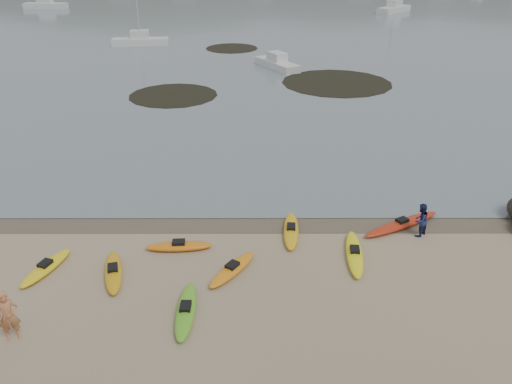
{
  "coord_description": "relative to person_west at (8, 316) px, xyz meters",
  "views": [
    {
      "loc": [
        -0.03,
        -21.5,
        12.46
      ],
      "look_at": [
        0.0,
        0.0,
        1.5
      ],
      "focal_mm": 35.0,
      "sensor_mm": 36.0,
      "label": 1
    }
  ],
  "objects": [
    {
      "name": "wet_sand",
      "position": [
        8.48,
        7.96,
        -0.97
      ],
      "size": [
        60.0,
        60.0,
        0.0
      ],
      "primitive_type": "plane",
      "color": "brown",
      "rests_on": "ground"
    },
    {
      "name": "kelp_mats",
      "position": [
        9.83,
        36.47,
        -0.94
      ],
      "size": [
        24.29,
        28.33,
        0.04
      ],
      "color": "black",
      "rests_on": "water"
    },
    {
      "name": "person_east",
      "position": [
        16.1,
        6.71,
        -0.15
      ],
      "size": [
        1.01,
        1.0,
        1.65
      ],
      "primitive_type": "imported",
      "rotation": [
        0.0,
        0.0,
        3.87
      ],
      "color": "navy",
      "rests_on": "ground"
    },
    {
      "name": "ground",
      "position": [
        8.48,
        8.26,
        -0.97
      ],
      "size": [
        600.0,
        600.0,
        0.0
      ],
      "primitive_type": "plane",
      "color": "tan",
      "rests_on": "ground"
    },
    {
      "name": "moored_boats",
      "position": [
        13.17,
        83.6,
        -0.42
      ],
      "size": [
        105.83,
        90.43,
        1.19
      ],
      "color": "silver",
      "rests_on": "ground"
    },
    {
      "name": "far_hills",
      "position": [
        47.86,
        202.22,
        -16.9
      ],
      "size": [
        550.0,
        135.0,
        80.0
      ],
      "color": "#384235",
      "rests_on": "ground"
    },
    {
      "name": "kayaks",
      "position": [
        8.02,
        4.82,
        -0.8
      ],
      "size": [
        18.84,
        9.38,
        0.34
      ],
      "color": "orange",
      "rests_on": "ground"
    },
    {
      "name": "person_west",
      "position": [
        0.0,
        0.0,
        0.0
      ],
      "size": [
        0.83,
        0.71,
        1.94
      ],
      "primitive_type": "imported",
      "rotation": [
        0.0,
        0.0,
        0.41
      ],
      "color": "#CF8152",
      "rests_on": "ground"
    }
  ]
}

